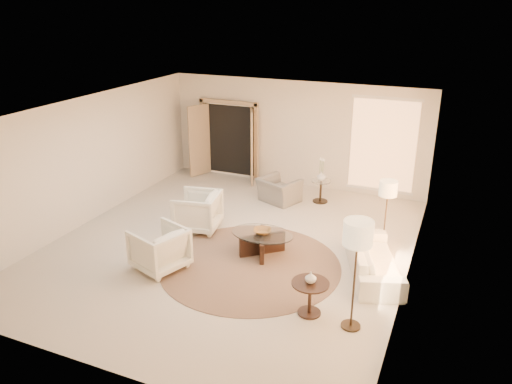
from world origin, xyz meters
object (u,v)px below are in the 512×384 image
at_px(armchair_left, 197,209).
at_px(accent_chair, 279,186).
at_px(end_table, 310,292).
at_px(side_table, 321,189).
at_px(floor_lamp_far, 358,238).
at_px(bowl, 262,231).
at_px(side_vase, 321,176).
at_px(armchair_right, 159,247).
at_px(end_vase, 311,278).
at_px(coffee_table, 262,241).
at_px(sofa, 374,259).
at_px(floor_lamp_near, 388,192).

bearing_deg(armchair_left, accent_chair, 142.92).
xyz_separation_m(end_table, side_table, (-1.17, 4.66, -0.05)).
bearing_deg(end_table, armchair_left, 147.06).
bearing_deg(side_table, floor_lamp_far, -68.50).
bearing_deg(floor_lamp_far, end_table, 173.06).
bearing_deg(accent_chair, armchair_left, 85.90).
xyz_separation_m(bowl, side_vase, (0.29, 3.10, 0.18)).
height_order(bowl, side_vase, side_vase).
height_order(armchair_right, floor_lamp_far, floor_lamp_far).
bearing_deg(bowl, armchair_right, -141.07).
distance_m(side_table, end_vase, 4.82).
bearing_deg(end_vase, coffee_table, 133.23).
distance_m(bowl, end_vase, 2.14).
bearing_deg(coffee_table, sofa, 3.17).
relative_size(accent_chair, coffee_table, 0.62).
height_order(armchair_left, side_table, armchair_left).
bearing_deg(floor_lamp_far, coffee_table, 142.78).
xyz_separation_m(sofa, floor_lamp_near, (0.00, 1.06, 0.94)).
bearing_deg(armchair_left, side_vase, 130.74).
bearing_deg(end_vase, side_vase, 104.11).
bearing_deg(accent_chair, end_vase, 138.56).
relative_size(accent_chair, floor_lamp_far, 0.52).
bearing_deg(armchair_left, armchair_right, -4.87).
bearing_deg(bowl, armchair_left, 163.34).
height_order(accent_chair, side_vase, accent_chair).
distance_m(coffee_table, end_vase, 2.17).
relative_size(armchair_right, accent_chair, 0.97).
height_order(accent_chair, bowl, accent_chair).
xyz_separation_m(side_table, floor_lamp_far, (1.87, -4.74, 1.18)).
distance_m(armchair_left, bowl, 1.82).
distance_m(sofa, end_table, 1.82).
xyz_separation_m(armchair_right, coffee_table, (1.55, 1.26, -0.16)).
xyz_separation_m(armchair_right, accent_chair, (0.88, 3.97, -0.04)).
height_order(floor_lamp_near, side_vase, floor_lamp_near).
bearing_deg(floor_lamp_far, sofa, 90.00).
bearing_deg(end_table, side_table, 104.11).
height_order(accent_chair, coffee_table, accent_chair).
distance_m(coffee_table, end_table, 2.14).
bearing_deg(side_vase, side_table, 0.00).
xyz_separation_m(armchair_left, side_table, (2.04, 2.58, -0.12)).
height_order(armchair_left, end_vase, armchair_left).
height_order(sofa, floor_lamp_far, floor_lamp_far).
height_order(sofa, side_vase, side_vase).
relative_size(end_table, side_table, 1.07).
height_order(armchair_right, bowl, armchair_right).
relative_size(sofa, side_vase, 9.04).
relative_size(accent_chair, side_vase, 4.08).
relative_size(coffee_table, end_table, 2.49).
distance_m(armchair_left, coffee_table, 1.83).
bearing_deg(side_vase, sofa, -57.94).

